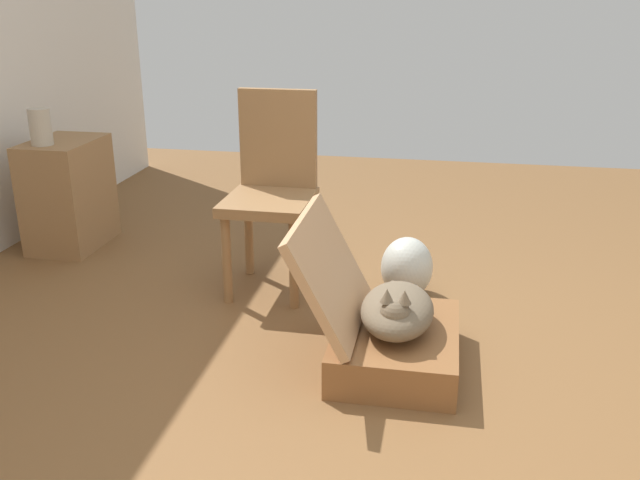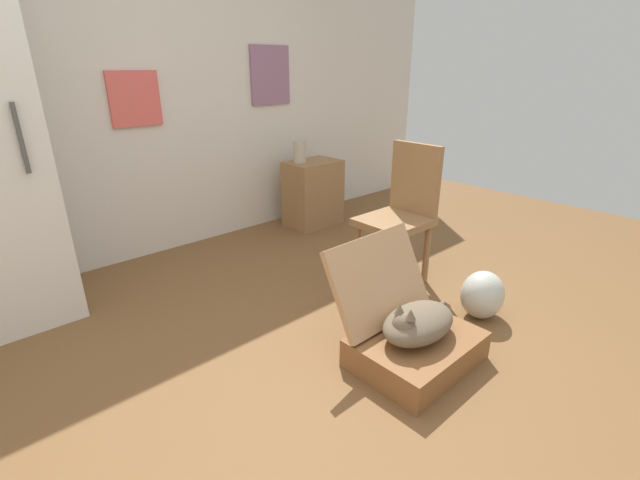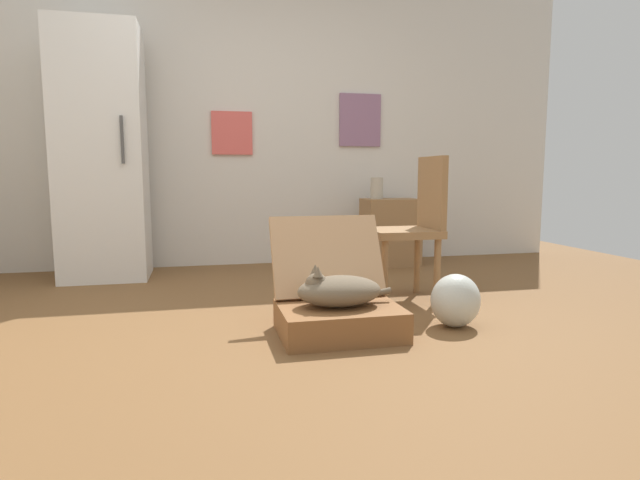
{
  "view_description": "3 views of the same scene",
  "coord_description": "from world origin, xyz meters",
  "px_view_note": "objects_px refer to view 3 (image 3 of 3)",
  "views": [
    {
      "loc": [
        -2.1,
        -0.25,
        1.41
      ],
      "look_at": [
        0.66,
        0.27,
        0.38
      ],
      "focal_mm": 39.06,
      "sensor_mm": 36.0,
      "label": 1
    },
    {
      "loc": [
        -1.28,
        -1.15,
        1.43
      ],
      "look_at": [
        0.22,
        0.5,
        0.54
      ],
      "focal_mm": 24.6,
      "sensor_mm": 36.0,
      "label": 2
    },
    {
      "loc": [
        -0.35,
        -2.61,
        0.83
      ],
      "look_at": [
        0.35,
        0.38,
        0.44
      ],
      "focal_mm": 29.01,
      "sensor_mm": 36.0,
      "label": 3
    }
  ],
  "objects_px": {
    "suitcase_base": "(339,321)",
    "chair": "(413,224)",
    "cat": "(338,290)",
    "vase_tall": "(377,188)",
    "side_table": "(390,232)",
    "plastic_bag_white": "(455,301)",
    "refrigerator": "(102,155)"
  },
  "relations": [
    {
      "from": "plastic_bag_white",
      "to": "chair",
      "type": "distance_m",
      "value": 0.75
    },
    {
      "from": "plastic_bag_white",
      "to": "chair",
      "type": "relative_size",
      "value": 0.31
    },
    {
      "from": "plastic_bag_white",
      "to": "refrigerator",
      "type": "height_order",
      "value": "refrigerator"
    },
    {
      "from": "suitcase_base",
      "to": "refrigerator",
      "type": "xyz_separation_m",
      "value": [
        -1.43,
        1.89,
        0.91
      ]
    },
    {
      "from": "refrigerator",
      "to": "vase_tall",
      "type": "bearing_deg",
      "value": 2.16
    },
    {
      "from": "refrigerator",
      "to": "side_table",
      "type": "relative_size",
      "value": 3.23
    },
    {
      "from": "suitcase_base",
      "to": "vase_tall",
      "type": "relative_size",
      "value": 3.2
    },
    {
      "from": "side_table",
      "to": "chair",
      "type": "height_order",
      "value": "chair"
    },
    {
      "from": "cat",
      "to": "side_table",
      "type": "xyz_separation_m",
      "value": [
        1.03,
        1.94,
        0.07
      ]
    },
    {
      "from": "suitcase_base",
      "to": "chair",
      "type": "height_order",
      "value": "chair"
    },
    {
      "from": "suitcase_base",
      "to": "refrigerator",
      "type": "height_order",
      "value": "refrigerator"
    },
    {
      "from": "cat",
      "to": "chair",
      "type": "bearing_deg",
      "value": 43.58
    },
    {
      "from": "chair",
      "to": "refrigerator",
      "type": "bearing_deg",
      "value": -119.59
    },
    {
      "from": "suitcase_base",
      "to": "refrigerator",
      "type": "distance_m",
      "value": 2.54
    },
    {
      "from": "side_table",
      "to": "plastic_bag_white",
      "type": "bearing_deg",
      "value": -100.39
    },
    {
      "from": "suitcase_base",
      "to": "plastic_bag_white",
      "type": "height_order",
      "value": "plastic_bag_white"
    },
    {
      "from": "side_table",
      "to": "vase_tall",
      "type": "bearing_deg",
      "value": 163.13
    },
    {
      "from": "plastic_bag_white",
      "to": "vase_tall",
      "type": "distance_m",
      "value": 2.07
    },
    {
      "from": "suitcase_base",
      "to": "vase_tall",
      "type": "height_order",
      "value": "vase_tall"
    },
    {
      "from": "vase_tall",
      "to": "suitcase_base",
      "type": "bearing_deg",
      "value": -114.27
    },
    {
      "from": "cat",
      "to": "side_table",
      "type": "bearing_deg",
      "value": 62.17
    },
    {
      "from": "cat",
      "to": "plastic_bag_white",
      "type": "bearing_deg",
      "value": 0.37
    },
    {
      "from": "refrigerator",
      "to": "chair",
      "type": "height_order",
      "value": "refrigerator"
    },
    {
      "from": "cat",
      "to": "refrigerator",
      "type": "bearing_deg",
      "value": 126.92
    },
    {
      "from": "cat",
      "to": "chair",
      "type": "height_order",
      "value": "chair"
    },
    {
      "from": "vase_tall",
      "to": "side_table",
      "type": "bearing_deg",
      "value": -16.87
    },
    {
      "from": "vase_tall",
      "to": "chair",
      "type": "xyz_separation_m",
      "value": [
        -0.2,
        -1.32,
        -0.2
      ]
    },
    {
      "from": "vase_tall",
      "to": "refrigerator",
      "type": "bearing_deg",
      "value": -177.84
    },
    {
      "from": "suitcase_base",
      "to": "cat",
      "type": "distance_m",
      "value": 0.16
    },
    {
      "from": "cat",
      "to": "plastic_bag_white",
      "type": "relative_size",
      "value": 1.77
    },
    {
      "from": "refrigerator",
      "to": "chair",
      "type": "distance_m",
      "value": 2.5
    },
    {
      "from": "plastic_bag_white",
      "to": "refrigerator",
      "type": "distance_m",
      "value": 2.94
    }
  ]
}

